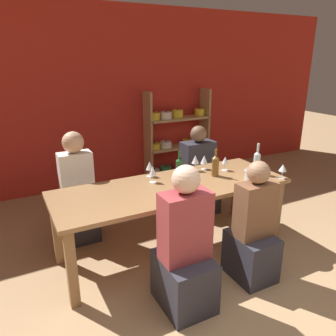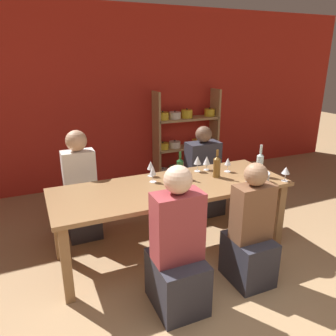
{
  "view_description": "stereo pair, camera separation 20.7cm",
  "coord_description": "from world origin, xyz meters",
  "px_view_note": "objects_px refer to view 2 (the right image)",
  "views": [
    {
      "loc": [
        -1.45,
        -1.09,
        1.96
      ],
      "look_at": [
        -0.02,
        1.67,
        0.9
      ],
      "focal_mm": 35.0,
      "sensor_mm": 36.0,
      "label": 1
    },
    {
      "loc": [
        -1.27,
        -1.18,
        1.96
      ],
      "look_at": [
        -0.02,
        1.67,
        0.9
      ],
      "focal_mm": 35.0,
      "sensor_mm": 36.0,
      "label": 2
    }
  ],
  "objects_px": {
    "wine_bottle_green": "(180,167)",
    "wine_bottle_dark": "(260,164)",
    "dining_table": "(172,194)",
    "wine_glass_red_d": "(207,161)",
    "cell_phone": "(260,171)",
    "shelf_unit": "(185,144)",
    "mixing_bowl": "(258,177)",
    "wine_glass_white_a": "(153,171)",
    "wine_bottle_amber": "(217,166)",
    "person_near_a": "(177,257)",
    "person_near_b": "(250,239)",
    "person_far_a": "(81,196)",
    "person_far_b": "(202,181)",
    "wine_glass_red_c": "(228,162)",
    "wine_glass_red_a": "(198,160)",
    "wine_glass_white_b": "(286,171)",
    "wine_glass_red_b": "(151,166)"
  },
  "relations": [
    {
      "from": "cell_phone",
      "to": "shelf_unit",
      "type": "bearing_deg",
      "value": 86.88
    },
    {
      "from": "mixing_bowl",
      "to": "wine_glass_white_a",
      "type": "bearing_deg",
      "value": 155.31
    },
    {
      "from": "wine_glass_red_b",
      "to": "wine_glass_white_a",
      "type": "xyz_separation_m",
      "value": [
        -0.04,
        -0.17,
        0.0
      ]
    },
    {
      "from": "cell_phone",
      "to": "wine_bottle_dark",
      "type": "bearing_deg",
      "value": -135.88
    },
    {
      "from": "wine_glass_white_a",
      "to": "cell_phone",
      "type": "relative_size",
      "value": 1.08
    },
    {
      "from": "wine_glass_white_b",
      "to": "person_far_b",
      "type": "bearing_deg",
      "value": 106.99
    },
    {
      "from": "shelf_unit",
      "to": "person_far_a",
      "type": "height_order",
      "value": "shelf_unit"
    },
    {
      "from": "cell_phone",
      "to": "wine_glass_red_d",
      "type": "bearing_deg",
      "value": 150.06
    },
    {
      "from": "mixing_bowl",
      "to": "wine_bottle_green",
      "type": "xyz_separation_m",
      "value": [
        -0.66,
        0.44,
        0.05
      ]
    },
    {
      "from": "mixing_bowl",
      "to": "person_near_a",
      "type": "xyz_separation_m",
      "value": [
        -1.11,
        -0.46,
        -0.36
      ]
    },
    {
      "from": "person_far_b",
      "to": "mixing_bowl",
      "type": "bearing_deg",
      "value": 92.69
    },
    {
      "from": "person_far_a",
      "to": "person_near_b",
      "type": "height_order",
      "value": "person_far_a"
    },
    {
      "from": "wine_bottle_green",
      "to": "wine_bottle_dark",
      "type": "xyz_separation_m",
      "value": [
        0.8,
        -0.28,
        0.02
      ]
    },
    {
      "from": "dining_table",
      "to": "mixing_bowl",
      "type": "xyz_separation_m",
      "value": [
        0.82,
        -0.28,
        0.15
      ]
    },
    {
      "from": "person_near_b",
      "to": "wine_bottle_green",
      "type": "bearing_deg",
      "value": 108.08
    },
    {
      "from": "wine_glass_white_a",
      "to": "wine_glass_red_c",
      "type": "distance_m",
      "value": 0.87
    },
    {
      "from": "person_near_b",
      "to": "person_near_a",
      "type": "bearing_deg",
      "value": -177.16
    },
    {
      "from": "dining_table",
      "to": "wine_glass_red_d",
      "type": "xyz_separation_m",
      "value": [
        0.55,
        0.27,
        0.2
      ]
    },
    {
      "from": "person_near_a",
      "to": "person_far_b",
      "type": "relative_size",
      "value": 1.07
    },
    {
      "from": "wine_glass_red_d",
      "to": "wine_bottle_amber",
      "type": "bearing_deg",
      "value": -94.21
    },
    {
      "from": "wine_glass_red_a",
      "to": "cell_phone",
      "type": "distance_m",
      "value": 0.71
    },
    {
      "from": "wine_glass_red_a",
      "to": "wine_glass_red_d",
      "type": "height_order",
      "value": "wine_glass_red_a"
    },
    {
      "from": "dining_table",
      "to": "mixing_bowl",
      "type": "distance_m",
      "value": 0.88
    },
    {
      "from": "wine_bottle_dark",
      "to": "wine_glass_red_d",
      "type": "bearing_deg",
      "value": 137.5
    },
    {
      "from": "wine_glass_red_c",
      "to": "wine_glass_red_d",
      "type": "height_order",
      "value": "wine_glass_red_d"
    },
    {
      "from": "wine_glass_red_a",
      "to": "person_near_b",
      "type": "xyz_separation_m",
      "value": [
        0.02,
        -0.97,
        -0.45
      ]
    },
    {
      "from": "cell_phone",
      "to": "person_far_a",
      "type": "bearing_deg",
      "value": 157.47
    },
    {
      "from": "wine_glass_red_a",
      "to": "wine_glass_red_b",
      "type": "height_order",
      "value": "wine_glass_red_a"
    },
    {
      "from": "shelf_unit",
      "to": "wine_glass_red_b",
      "type": "bearing_deg",
      "value": -126.36
    },
    {
      "from": "wine_glass_red_a",
      "to": "person_far_b",
      "type": "bearing_deg",
      "value": 54.52
    },
    {
      "from": "wine_glass_red_d",
      "to": "cell_phone",
      "type": "relative_size",
      "value": 1.01
    },
    {
      "from": "person_near_a",
      "to": "person_near_b",
      "type": "relative_size",
      "value": 1.08
    },
    {
      "from": "wine_glass_red_c",
      "to": "wine_bottle_amber",
      "type": "bearing_deg",
      "value": -154.13
    },
    {
      "from": "wine_glass_red_a",
      "to": "mixing_bowl",
      "type": "bearing_deg",
      "value": -54.54
    },
    {
      "from": "dining_table",
      "to": "wine_glass_red_d",
      "type": "height_order",
      "value": "wine_glass_red_d"
    },
    {
      "from": "wine_glass_red_b",
      "to": "wine_glass_red_c",
      "type": "relative_size",
      "value": 1.05
    },
    {
      "from": "wine_bottle_amber",
      "to": "cell_phone",
      "type": "xyz_separation_m",
      "value": [
        0.53,
        -0.06,
        -0.12
      ]
    },
    {
      "from": "wine_bottle_green",
      "to": "wine_bottle_amber",
      "type": "distance_m",
      "value": 0.39
    },
    {
      "from": "shelf_unit",
      "to": "wine_glass_white_a",
      "type": "xyz_separation_m",
      "value": [
        -1.31,
        -1.9,
        0.3
      ]
    },
    {
      "from": "wine_bottle_amber",
      "to": "shelf_unit",
      "type": "bearing_deg",
      "value": 72.38
    },
    {
      "from": "person_far_a",
      "to": "person_far_b",
      "type": "distance_m",
      "value": 1.56
    },
    {
      "from": "wine_bottle_amber",
      "to": "wine_glass_red_a",
      "type": "bearing_deg",
      "value": 112.61
    },
    {
      "from": "wine_bottle_dark",
      "to": "person_near_b",
      "type": "height_order",
      "value": "person_near_b"
    },
    {
      "from": "dining_table",
      "to": "mixing_bowl",
      "type": "bearing_deg",
      "value": -18.8
    },
    {
      "from": "shelf_unit",
      "to": "cell_phone",
      "type": "distance_m",
      "value": 2.1
    },
    {
      "from": "person_near_a",
      "to": "person_far_a",
      "type": "height_order",
      "value": "person_far_a"
    },
    {
      "from": "wine_bottle_amber",
      "to": "wine_glass_red_c",
      "type": "bearing_deg",
      "value": 25.87
    },
    {
      "from": "wine_bottle_dark",
      "to": "person_near_a",
      "type": "distance_m",
      "value": 1.46
    },
    {
      "from": "shelf_unit",
      "to": "person_near_b",
      "type": "distance_m",
      "value": 2.86
    },
    {
      "from": "mixing_bowl",
      "to": "wine_bottle_dark",
      "type": "distance_m",
      "value": 0.23
    }
  ]
}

